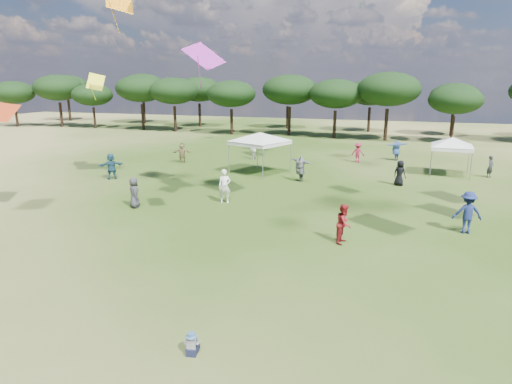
% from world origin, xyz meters
% --- Properties ---
extents(tree_line, '(108.78, 17.63, 7.77)m').
position_xyz_m(tree_line, '(2.39, 47.41, 5.42)').
color(tree_line, black).
rests_on(tree_line, ground).
extents(tent_left, '(6.28, 6.28, 3.31)m').
position_xyz_m(tent_left, '(-4.83, 22.63, 2.88)').
color(tent_left, gray).
rests_on(tent_left, ground).
extents(tent_right, '(5.45, 5.45, 3.03)m').
position_xyz_m(tent_right, '(8.27, 26.31, 2.61)').
color(tent_right, gray).
rests_on(tent_right, ground).
extents(toddler, '(0.43, 0.47, 0.60)m').
position_xyz_m(toddler, '(0.09, 1.74, 0.27)').
color(toddler, '#161A33').
rests_on(toddler, ground).
extents(festival_crowd, '(30.42, 22.14, 1.90)m').
position_xyz_m(festival_crowd, '(-0.84, 21.70, 0.87)').
color(festival_crowd, navy).
rests_on(festival_crowd, ground).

